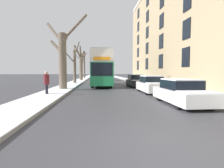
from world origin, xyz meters
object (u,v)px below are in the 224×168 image
Objects in this scene: parked_car_0 at (181,92)px; parked_car_2 at (136,81)px; bare_tree_left_0 at (63,57)px; double_decker_bus at (101,67)px; bare_tree_left_2 at (81,64)px; parked_car_1 at (151,85)px; oncoming_van at (99,75)px; pedestrian_left_sidewalk at (47,82)px; bare_tree_left_1 at (74,65)px; bare_tree_left_3 at (84,64)px.

parked_car_2 reaches higher than parked_car_0.
double_decker_bus is (3.87, 5.31, -0.85)m from bare_tree_left_0.
parked_car_1 is (8.18, -22.60, -2.80)m from bare_tree_left_2.
oncoming_van is (-4.46, 22.20, 0.61)m from parked_car_1.
bare_tree_left_1 is at bearing 160.90° from pedestrian_left_sidewalk.
bare_tree_left_1 is 10.83m from oncoming_van.
bare_tree_left_3 is 39.19m from parked_car_0.
bare_tree_left_3 reaches higher than pedestrian_left_sidewalk.
double_decker_bus is at bearing -74.79° from bare_tree_left_2.
bare_tree_left_2 is 24.14m from pedestrian_left_sidewalk.
pedestrian_left_sidewalk is at bearing 154.31° from parked_car_0.
parked_car_0 is 0.79× the size of oncoming_van.
parked_car_0 is (8.18, -28.11, -2.84)m from bare_tree_left_2.
double_decker_bus is at bearing -80.66° from bare_tree_left_3.
bare_tree_left_0 is 1.78× the size of parked_car_1.
double_decker_bus is 2.41× the size of parked_car_1.
bare_tree_left_2 is (-0.07, 19.79, 0.19)m from bare_tree_left_0.
double_decker_bus reaches higher than parked_car_2.
bare_tree_left_3 is 1.68× the size of parked_car_0.
double_decker_bus reaches higher than oncoming_van.
bare_tree_left_2 is at bearing 106.22° from parked_car_0.
bare_tree_left_2 is at bearing 109.89° from parked_car_1.
bare_tree_left_1 is 0.85× the size of bare_tree_left_2.
oncoming_van is at bearing 105.62° from parked_car_2.
bare_tree_left_0 is at bearing 134.26° from parked_car_0.
parked_car_2 reaches higher than parked_car_1.
parked_car_1 is 22.66m from oncoming_van.
bare_tree_left_2 is at bearing -89.44° from bare_tree_left_3.
bare_tree_left_1 reaches higher than pedestrian_left_sidewalk.
bare_tree_left_1 is at bearing 144.17° from parked_car_2.
double_decker_bus is (4.04, -24.52, -1.56)m from bare_tree_left_3.
bare_tree_left_3 is at bearing 110.09° from oncoming_van.
bare_tree_left_2 is 15.04m from double_decker_bus.
bare_tree_left_3 is at bearing 161.96° from pedestrian_left_sidewalk.
bare_tree_left_0 reaches higher than bare_tree_left_2.
bare_tree_left_1 is 13.71m from pedestrian_left_sidewalk.
bare_tree_left_1 is 0.61× the size of double_decker_bus.
bare_tree_left_1 reaches higher than oncoming_van.
oncoming_van is 23.96m from pedestrian_left_sidewalk.
bare_tree_left_0 is 19.83m from oncoming_van.
bare_tree_left_1 is 1.39× the size of parked_car_0.
bare_tree_left_2 is 1.72× the size of parked_car_2.
bare_tree_left_3 reaches higher than bare_tree_left_2.
oncoming_van is at bearing 101.35° from parked_car_1.
bare_tree_left_1 reaches higher than parked_car_1.
parked_car_2 is (8.11, 3.45, -2.61)m from bare_tree_left_0.
double_decker_bus reaches higher than parked_car_1.
pedestrian_left_sidewalk is at bearing -90.44° from bare_tree_left_3.
bare_tree_left_2 is (0.01, 10.43, 0.56)m from bare_tree_left_1.
bare_tree_left_0 reaches higher than parked_car_1.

